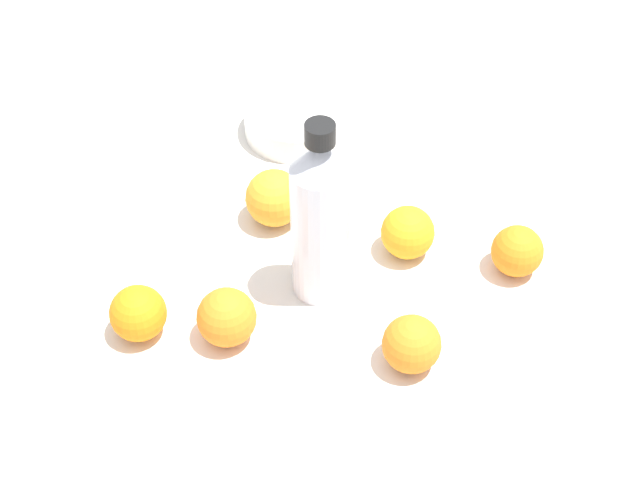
{
  "coord_description": "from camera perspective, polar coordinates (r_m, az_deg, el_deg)",
  "views": [
    {
      "loc": [
        -0.73,
        -0.32,
        0.87
      ],
      "look_at": [
        -0.01,
        -0.02,
        0.08
      ],
      "focal_mm": 52.75,
      "sensor_mm": 36.0,
      "label": 1
    }
  ],
  "objects": [
    {
      "name": "orange_4",
      "position": [
        1.19,
        11.87,
        -0.66
      ],
      "size": [
        0.07,
        0.07,
        0.07
      ],
      "primitive_type": "sphere",
      "color": "orange",
      "rests_on": "ground_plane"
    },
    {
      "name": "orange_1",
      "position": [
        1.07,
        5.58,
        -6.31
      ],
      "size": [
        0.07,
        0.07,
        0.07
      ],
      "primitive_type": "sphere",
      "color": "orange",
      "rests_on": "ground_plane"
    },
    {
      "name": "orange_2",
      "position": [
        1.22,
        -2.8,
        2.57
      ],
      "size": [
        0.08,
        0.08,
        0.08
      ],
      "primitive_type": "sphere",
      "color": "orange",
      "rests_on": "ground_plane"
    },
    {
      "name": "ground_plane",
      "position": [
        1.18,
        -0.46,
        -2.09
      ],
      "size": [
        2.4,
        2.4,
        0.0
      ],
      "primitive_type": "plane",
      "color": "silver"
    },
    {
      "name": "orange_3",
      "position": [
        1.11,
        -10.98,
        -4.39
      ],
      "size": [
        0.07,
        0.07,
        0.07
      ],
      "primitive_type": "sphere",
      "color": "orange",
      "rests_on": "ground_plane"
    },
    {
      "name": "orange_0",
      "position": [
        1.19,
        5.34,
        0.46
      ],
      "size": [
        0.07,
        0.07,
        0.07
      ],
      "primitive_type": "sphere",
      "color": "orange",
      "rests_on": "ground_plane"
    },
    {
      "name": "ceramic_bowl",
      "position": [
        1.38,
        -1.49,
        7.26
      ],
      "size": [
        0.15,
        0.15,
        0.04
      ],
      "primitive_type": "cylinder",
      "color": "white",
      "rests_on": "ground_plane"
    },
    {
      "name": "orange_5",
      "position": [
        1.09,
        -5.69,
        -4.69
      ],
      "size": [
        0.07,
        0.07,
        0.07
      ],
      "primitive_type": "sphere",
      "color": "orange",
      "rests_on": "ground_plane"
    },
    {
      "name": "water_bottle",
      "position": [
        1.08,
        -0.0,
        1.38
      ],
      "size": [
        0.07,
        0.07,
        0.25
      ],
      "rotation": [
        0.0,
        0.0,
        2.87
      ],
      "color": "silver",
      "rests_on": "ground_plane"
    }
  ]
}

